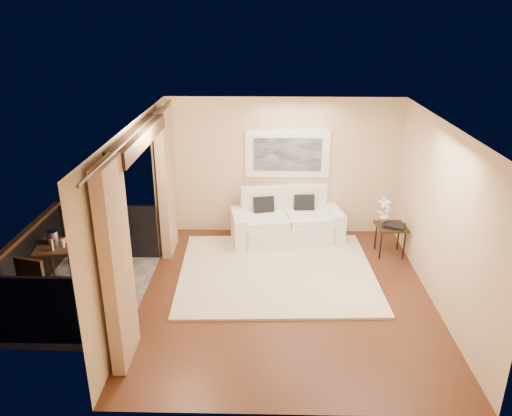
{
  "coord_description": "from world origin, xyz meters",
  "views": [
    {
      "loc": [
        -0.32,
        -6.81,
        4.17
      ],
      "look_at": [
        -0.5,
        1.08,
        1.05
      ],
      "focal_mm": 35.0,
      "sensor_mm": 36.0,
      "label": 1
    }
  ],
  "objects_px": {
    "balcony_chair_near": "(28,289)",
    "ice_bucket": "(53,237)",
    "sofa": "(286,222)",
    "bistro_table": "(59,250)",
    "side_table": "(391,229)",
    "orchid": "(384,210)",
    "balcony_chair_far": "(106,244)"
  },
  "relations": [
    {
      "from": "orchid",
      "to": "balcony_chair_far",
      "type": "distance_m",
      "value": 4.92
    },
    {
      "from": "ice_bucket",
      "to": "sofa",
      "type": "bearing_deg",
      "value": 26.54
    },
    {
      "from": "balcony_chair_near",
      "to": "ice_bucket",
      "type": "relative_size",
      "value": 5.1
    },
    {
      "from": "balcony_chair_far",
      "to": "balcony_chair_near",
      "type": "relative_size",
      "value": 0.88
    },
    {
      "from": "bistro_table",
      "to": "balcony_chair_near",
      "type": "bearing_deg",
      "value": -91.8
    },
    {
      "from": "bistro_table",
      "to": "balcony_chair_near",
      "type": "height_order",
      "value": "balcony_chair_near"
    },
    {
      "from": "orchid",
      "to": "side_table",
      "type": "bearing_deg",
      "value": -43.04
    },
    {
      "from": "balcony_chair_near",
      "to": "ice_bucket",
      "type": "bearing_deg",
      "value": 108.78
    },
    {
      "from": "balcony_chair_far",
      "to": "ice_bucket",
      "type": "relative_size",
      "value": 4.47
    },
    {
      "from": "orchid",
      "to": "balcony_chair_far",
      "type": "height_order",
      "value": "orchid"
    },
    {
      "from": "balcony_chair_near",
      "to": "bistro_table",
      "type": "bearing_deg",
      "value": 103.41
    },
    {
      "from": "side_table",
      "to": "orchid",
      "type": "xyz_separation_m",
      "value": [
        -0.13,
        0.12,
        0.31
      ]
    },
    {
      "from": "side_table",
      "to": "ice_bucket",
      "type": "height_order",
      "value": "ice_bucket"
    },
    {
      "from": "sofa",
      "to": "ice_bucket",
      "type": "xyz_separation_m",
      "value": [
        -3.74,
        -1.87,
        0.51
      ]
    },
    {
      "from": "side_table",
      "to": "bistro_table",
      "type": "distance_m",
      "value": 5.67
    },
    {
      "from": "sofa",
      "to": "balcony_chair_far",
      "type": "xyz_separation_m",
      "value": [
        -3.08,
        -1.36,
        0.16
      ]
    },
    {
      "from": "sofa",
      "to": "side_table",
      "type": "bearing_deg",
      "value": -27.78
    },
    {
      "from": "ice_bucket",
      "to": "bistro_table",
      "type": "bearing_deg",
      "value": -41.6
    },
    {
      "from": "sofa",
      "to": "balcony_chair_near",
      "type": "relative_size",
      "value": 2.17
    },
    {
      "from": "orchid",
      "to": "bistro_table",
      "type": "bearing_deg",
      "value": -164.81
    },
    {
      "from": "sofa",
      "to": "side_table",
      "type": "distance_m",
      "value": 1.98
    },
    {
      "from": "sofa",
      "to": "bistro_table",
      "type": "bearing_deg",
      "value": -161.31
    },
    {
      "from": "balcony_chair_far",
      "to": "balcony_chair_near",
      "type": "distance_m",
      "value": 1.73
    },
    {
      "from": "balcony_chair_far",
      "to": "balcony_chair_near",
      "type": "xyz_separation_m",
      "value": [
        -0.59,
        -1.63,
        0.08
      ]
    },
    {
      "from": "sofa",
      "to": "ice_bucket",
      "type": "height_order",
      "value": "sofa"
    },
    {
      "from": "side_table",
      "to": "balcony_chair_far",
      "type": "xyz_separation_m",
      "value": [
        -4.95,
        -0.75,
        0.0
      ]
    },
    {
      "from": "bistro_table",
      "to": "sofa",
      "type": "bearing_deg",
      "value": 28.31
    },
    {
      "from": "ice_bucket",
      "to": "balcony_chair_near",
      "type": "bearing_deg",
      "value": -86.43
    },
    {
      "from": "bistro_table",
      "to": "balcony_chair_near",
      "type": "xyz_separation_m",
      "value": [
        -0.03,
        -1.03,
        -0.09
      ]
    },
    {
      "from": "balcony_chair_near",
      "to": "ice_bucket",
      "type": "xyz_separation_m",
      "value": [
        -0.07,
        1.13,
        0.27
      ]
    },
    {
      "from": "orchid",
      "to": "bistro_table",
      "type": "relative_size",
      "value": 0.65
    },
    {
      "from": "balcony_chair_far",
      "to": "ice_bucket",
      "type": "distance_m",
      "value": 0.9
    }
  ]
}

